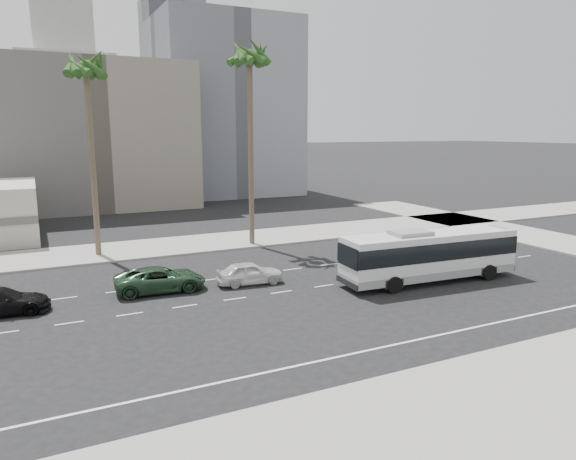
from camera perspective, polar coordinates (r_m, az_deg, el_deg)
ground at (r=35.02m, az=8.24°, el=-5.43°), size 700.00×700.00×0.00m
sidewalk_north at (r=48.23m, az=-2.09°, el=-0.74°), size 120.00×7.00×0.15m
edge_stripe at (r=20.71m, az=-26.82°, el=-18.41°), size 80.00×0.15×0.02m
midrise_beige_west at (r=73.10m, az=-20.64°, el=9.56°), size 24.00×18.00×18.00m
midrise_gray_center at (r=84.27m, az=-7.32°, el=12.95°), size 20.00×20.00×26.00m
civic_tower at (r=279.80m, az=-23.14°, el=15.95°), size 42.00×42.00×129.00m
highrise_right at (r=266.79m, az=-12.32°, el=16.01°), size 26.00×26.00×70.00m
highrise_far at (r=301.89m, az=-8.92°, el=14.54°), size 22.00×22.00×60.00m
city_bus at (r=35.22m, az=15.15°, el=-2.54°), size 12.20×3.41×3.47m
car_a at (r=33.77m, az=-4.20°, el=-4.68°), size 2.14×4.40×1.45m
car_b at (r=33.10m, az=-13.72°, el=-5.23°), size 2.90×5.61×1.51m
palm_near at (r=44.53m, az=-4.19°, el=17.90°), size 5.00×5.00×16.82m
palm_mid at (r=42.93m, az=-21.12°, el=15.76°), size 5.02×5.02×15.50m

